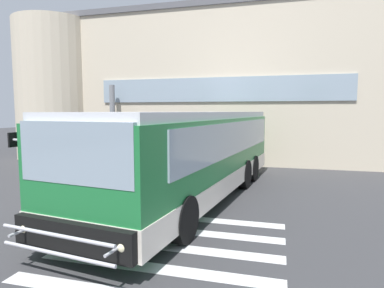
# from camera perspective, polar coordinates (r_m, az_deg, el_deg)

# --- Properties ---
(ground_plane) EXTENTS (80.00, 90.00, 0.02)m
(ground_plane) POSITION_cam_1_polar(r_m,az_deg,el_deg) (11.25, -6.36, -8.32)
(ground_plane) COLOR #353538
(ground_plane) RESTS_ON ground
(bay_paint_stripes) EXTENTS (4.40, 3.96, 0.01)m
(bay_paint_stripes) POSITION_cam_1_polar(r_m,az_deg,el_deg) (6.84, -3.51, -17.61)
(bay_paint_stripes) COLOR silver
(bay_paint_stripes) RESTS_ON ground
(terminal_building) EXTENTS (20.43, 13.80, 8.19)m
(terminal_building) POSITION_cam_1_polar(r_m,az_deg,el_deg) (22.27, 2.95, 9.24)
(terminal_building) COLOR beige
(terminal_building) RESTS_ON ground
(entry_support_column) EXTENTS (0.28, 0.28, 4.09)m
(entry_support_column) POSITION_cam_1_polar(r_m,az_deg,el_deg) (17.76, -13.70, 3.40)
(entry_support_column) COLOR slate
(entry_support_column) RESTS_ON ground
(bus_main_foreground) EXTENTS (4.33, 10.99, 2.70)m
(bus_main_foreground) POSITION_cam_1_polar(r_m,az_deg,el_deg) (10.11, 0.12, -2.13)
(bus_main_foreground) COLOR #1E7238
(bus_main_foreground) RESTS_ON ground
(passenger_near_column) EXTENTS (0.52, 0.50, 1.68)m
(passenger_near_column) POSITION_cam_1_polar(r_m,az_deg,el_deg) (17.24, -11.62, -0.22)
(passenger_near_column) COLOR #1E2338
(passenger_near_column) RESTS_ON ground
(passenger_by_doorway) EXTENTS (0.57, 0.31, 1.68)m
(passenger_by_doorway) POSITION_cam_1_polar(r_m,az_deg,el_deg) (16.25, -10.68, -0.68)
(passenger_by_doorway) COLOR #1E2338
(passenger_by_doorway) RESTS_ON ground
(passenger_at_curb_edge) EXTENTS (0.41, 0.47, 1.68)m
(passenger_at_curb_edge) POSITION_cam_1_polar(r_m,az_deg,el_deg) (15.67, -4.78, -0.84)
(passenger_at_curb_edge) COLOR #4C4233
(passenger_at_curb_edge) RESTS_ON ground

